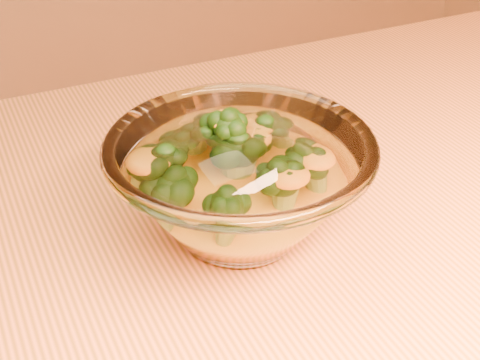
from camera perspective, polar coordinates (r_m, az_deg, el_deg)
glass_bowl at (r=0.47m, az=0.00°, el=-0.42°), size 0.19×0.19×0.08m
cheese_sauce at (r=0.48m, az=0.00°, el=-2.17°), size 0.11×0.11×0.03m
broccoli_heap at (r=0.48m, az=-1.10°, el=1.44°), size 0.12×0.12×0.06m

